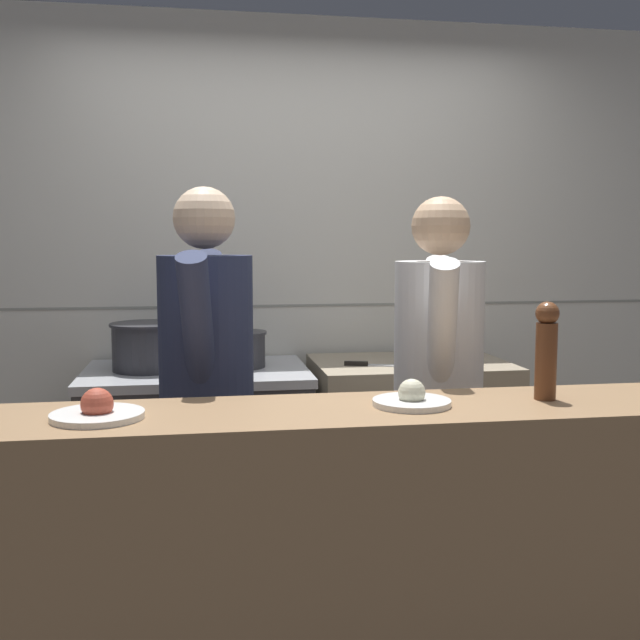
% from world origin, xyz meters
% --- Properties ---
extents(wall_back_tiled, '(8.00, 0.06, 2.60)m').
position_xyz_m(wall_back_tiled, '(0.00, 1.52, 1.30)').
color(wall_back_tiled, silver).
rests_on(wall_back_tiled, ground_plane).
extents(oven_range, '(1.02, 0.71, 0.89)m').
position_xyz_m(oven_range, '(-0.53, 1.12, 0.45)').
color(oven_range, '#38383D').
rests_on(oven_range, ground_plane).
extents(prep_counter, '(0.92, 0.65, 0.90)m').
position_xyz_m(prep_counter, '(0.49, 1.12, 0.45)').
color(prep_counter, gray).
rests_on(prep_counter, ground_plane).
extents(pass_counter, '(2.81, 0.45, 0.99)m').
position_xyz_m(pass_counter, '(-0.04, -0.23, 0.49)').
color(pass_counter, '#93704C').
rests_on(pass_counter, ground_plane).
extents(stock_pot, '(0.35, 0.35, 0.22)m').
position_xyz_m(stock_pot, '(-0.74, 1.13, 1.01)').
color(stock_pot, '#2D2D33').
rests_on(stock_pot, oven_range).
extents(sauce_pot, '(0.27, 0.27, 0.17)m').
position_xyz_m(sauce_pot, '(-0.33, 1.15, 0.98)').
color(sauce_pot, '#2D2D33').
rests_on(sauce_pot, oven_range).
extents(chefs_knife, '(0.35, 0.13, 0.02)m').
position_xyz_m(chefs_knife, '(0.29, 1.01, 0.91)').
color(chefs_knife, '#B7BABF').
rests_on(chefs_knife, prep_counter).
extents(plated_dish_main, '(0.25, 0.25, 0.09)m').
position_xyz_m(plated_dish_main, '(-0.79, -0.24, 1.02)').
color(plated_dish_main, white).
rests_on(plated_dish_main, pass_counter).
extents(plated_dish_appetiser, '(0.23, 0.23, 0.08)m').
position_xyz_m(plated_dish_appetiser, '(0.10, -0.22, 1.01)').
color(plated_dish_appetiser, white).
rests_on(plated_dish_appetiser, pass_counter).
extents(pepper_mill, '(0.07, 0.07, 0.30)m').
position_xyz_m(pepper_mill, '(0.53, -0.20, 1.15)').
color(pepper_mill, brown).
rests_on(pepper_mill, pass_counter).
extents(chef_head_cook, '(0.39, 0.73, 1.67)m').
position_xyz_m(chef_head_cook, '(-0.49, 0.39, 0.93)').
color(chef_head_cook, black).
rests_on(chef_head_cook, ground_plane).
extents(chef_sous, '(0.41, 0.71, 1.64)m').
position_xyz_m(chef_sous, '(0.38, 0.36, 0.91)').
color(chef_sous, black).
rests_on(chef_sous, ground_plane).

